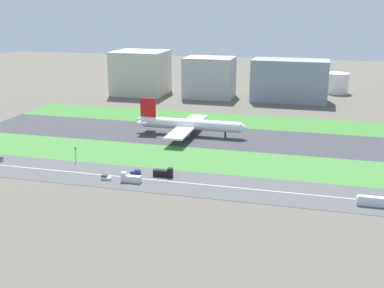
{
  "coord_description": "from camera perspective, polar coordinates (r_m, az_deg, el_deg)",
  "views": [
    {
      "loc": [
        51.72,
        -255.58,
        72.05
      ],
      "look_at": [
        -6.98,
        -36.5,
        6.0
      ],
      "focal_mm": 45.88,
      "sensor_mm": 36.0,
      "label": 1
    }
  ],
  "objects": [
    {
      "name": "bus_0",
      "position": [
        192.12,
        20.31,
        -6.27
      ],
      "size": [
        11.6,
        2.5,
        3.5
      ],
      "rotation": [
        0.0,
        0.0,
        3.14
      ],
      "color": "silver",
      "rests_on": "highway"
    },
    {
      "name": "truck_1",
      "position": [
        209.95,
        -3.31,
        -3.38
      ],
      "size": [
        8.4,
        2.5,
        4.0
      ],
      "color": "black",
      "rests_on": "highway"
    },
    {
      "name": "hangar_building",
      "position": [
        383.43,
        2.04,
        7.74
      ],
      "size": [
        37.37,
        27.62,
        30.96
      ],
      "primitive_type": "cube",
      "color": "#B2B2B7",
      "rests_on": "ground_plane"
    },
    {
      "name": "highway",
      "position": [
        202.96,
        -0.77,
        -4.54
      ],
      "size": [
        280.0,
        28.0,
        0.1
      ],
      "primitive_type": "cube",
      "color": "#4C4C4F",
      "rests_on": "ground_plane"
    },
    {
      "name": "ground_plane",
      "position": [
        270.53,
        3.43,
        0.76
      ],
      "size": [
        800.0,
        800.0,
        0.0
      ],
      "primitive_type": "plane",
      "color": "#5B564C"
    },
    {
      "name": "runway",
      "position": [
        270.52,
        3.43,
        0.77
      ],
      "size": [
        280.0,
        46.0,
        0.1
      ],
      "primitive_type": "cube",
      "color": "#38383D",
      "rests_on": "ground_plane"
    },
    {
      "name": "car_1",
      "position": [
        209.38,
        -10.0,
        -3.88
      ],
      "size": [
        4.4,
        1.8,
        2.0
      ],
      "rotation": [
        0.0,
        0.0,
        3.14
      ],
      "color": "silver",
      "rests_on": "highway"
    },
    {
      "name": "traffic_light",
      "position": [
        233.64,
        -13.39,
        -1.08
      ],
      "size": [
        0.36,
        0.5,
        7.2
      ],
      "color": "#4C4C51",
      "rests_on": "highway"
    },
    {
      "name": "grass_median_south",
      "position": [
        232.17,
        1.38,
        -1.83
      ],
      "size": [
        280.0,
        36.0,
        0.1
      ],
      "primitive_type": "cube",
      "color": "#427F38",
      "rests_on": "ground_plane"
    },
    {
      "name": "fuel_tank_centre",
      "position": [
        419.62,
        16.45,
        6.82
      ],
      "size": [
        19.12,
        19.12,
        16.27
      ],
      "primitive_type": "cylinder",
      "color": "silver",
      "rests_on": "ground_plane"
    },
    {
      "name": "highway_centerline",
      "position": [
        202.94,
        -0.77,
        -4.53
      ],
      "size": [
        266.0,
        0.5,
        0.01
      ],
      "primitive_type": "cube",
      "color": "silver",
      "rests_on": "highway"
    },
    {
      "name": "office_tower",
      "position": [
        374.63,
        11.29,
        7.24
      ],
      "size": [
        55.89,
        25.46,
        31.01
      ],
      "primitive_type": "cube",
      "color": "gray",
      "rests_on": "ground_plane"
    },
    {
      "name": "terminal_building",
      "position": [
        399.61,
        -5.99,
        8.25
      ],
      "size": [
        40.6,
        37.0,
        34.32
      ],
      "primitive_type": "cube",
      "color": "beige",
      "rests_on": "ground_plane"
    },
    {
      "name": "grass_median_north",
      "position": [
        309.54,
        4.97,
        2.72
      ],
      "size": [
        280.0,
        36.0,
        0.1
      ],
      "primitive_type": "cube",
      "color": "#3D7A33",
      "rests_on": "ground_plane"
    },
    {
      "name": "car_3",
      "position": [
        214.3,
        -6.51,
        -3.26
      ],
      "size": [
        4.4,
        1.8,
        2.0
      ],
      "color": "navy",
      "rests_on": "highway"
    },
    {
      "name": "airliner",
      "position": [
        273.26,
        -0.48,
        2.3
      ],
      "size": [
        65.0,
        56.0,
        19.7
      ],
      "color": "white",
      "rests_on": "runway"
    },
    {
      "name": "truck_0",
      "position": [
        204.84,
        -7.16,
        -3.99
      ],
      "size": [
        8.4,
        2.5,
        4.0
      ],
      "rotation": [
        0.0,
        0.0,
        3.14
      ],
      "color": "silver",
      "rests_on": "highway"
    },
    {
      "name": "fuel_tank_west",
      "position": [
        420.22,
        11.4,
        7.21
      ],
      "size": [
        25.98,
        25.98,
        16.91
      ],
      "primitive_type": "cylinder",
      "color": "silver",
      "rests_on": "ground_plane"
    }
  ]
}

